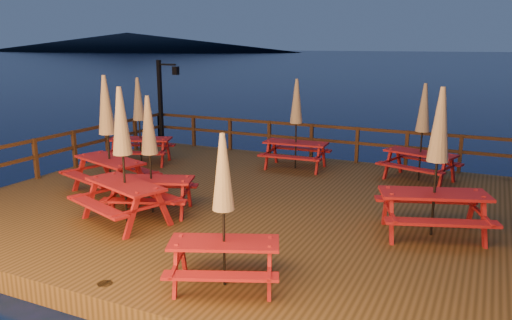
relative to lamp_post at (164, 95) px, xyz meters
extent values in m
plane|color=black|center=(5.39, -4.55, -2.20)|extent=(500.00, 500.00, 0.00)
cube|color=#443015|center=(5.39, -4.55, -2.00)|extent=(12.00, 10.00, 0.40)
cylinder|color=#331D10|center=(-0.21, 0.05, -2.50)|extent=(0.24, 0.24, 1.40)
cylinder|color=#331D10|center=(5.39, 0.05, -2.50)|extent=(0.24, 0.24, 1.40)
cylinder|color=#331D10|center=(10.99, 0.05, -2.50)|extent=(0.24, 0.24, 1.40)
cube|color=#331D10|center=(5.39, 0.30, -0.75)|extent=(11.70, 0.06, 0.09)
cube|color=#331D10|center=(5.39, 0.30, -1.19)|extent=(11.70, 0.06, 0.09)
cube|color=#331D10|center=(0.71, 0.30, -1.25)|extent=(0.10, 0.10, 1.10)
cube|color=#331D10|center=(5.39, 0.30, -1.25)|extent=(0.10, 0.10, 1.10)
cube|color=#331D10|center=(10.07, 0.30, -1.25)|extent=(0.10, 0.10, 1.10)
cube|color=#331D10|center=(-0.46, -4.55, -0.75)|extent=(0.06, 9.70, 0.09)
cube|color=#331D10|center=(-0.46, -4.55, -1.19)|extent=(0.06, 9.70, 0.09)
cube|color=#331D10|center=(-0.46, -4.55, -1.25)|extent=(0.10, 0.10, 1.10)
cube|color=#331D10|center=(-0.46, -0.67, -1.25)|extent=(0.10, 0.10, 1.10)
cube|color=black|center=(-0.16, 0.00, -0.30)|extent=(0.12, 0.12, 3.00)
cube|color=black|center=(0.19, 0.00, 1.05)|extent=(0.70, 0.06, 0.06)
cube|color=black|center=(0.54, 0.00, 0.85)|extent=(0.18, 0.18, 0.28)
sphere|color=#EAB45D|center=(0.54, 0.00, 0.85)|extent=(0.14, 0.14, 0.14)
ellipsoid|color=black|center=(-154.61, 185.45, 2.30)|extent=(180.00, 84.00, 9.00)
cube|color=maroon|center=(4.04, -6.15, -1.06)|extent=(1.89, 1.28, 0.05)
cube|color=maroon|center=(3.82, -5.61, -1.35)|extent=(1.74, 0.89, 0.05)
cube|color=maroon|center=(4.25, -6.70, -1.35)|extent=(1.74, 0.89, 0.05)
cube|color=maroon|center=(3.23, -6.12, -1.43)|extent=(0.09, 0.11, 0.73)
cube|color=maroon|center=(3.47, -6.72, -1.43)|extent=(0.09, 0.11, 0.73)
cube|color=maroon|center=(4.60, -5.59, -1.43)|extent=(0.09, 0.11, 0.73)
cube|color=maroon|center=(4.84, -6.19, -1.43)|extent=(0.09, 0.11, 0.73)
cylinder|color=black|center=(4.04, -6.15, -0.57)|extent=(0.04, 0.04, 2.45)
cone|color=tan|center=(4.04, -6.15, 0.11)|extent=(0.35, 0.35, 1.22)
sphere|color=black|center=(4.04, -6.15, 0.68)|extent=(0.07, 0.07, 0.07)
cube|color=maroon|center=(8.87, -1.01, -1.05)|extent=(1.92, 1.20, 0.05)
cube|color=maroon|center=(9.05, -0.44, -1.35)|extent=(1.80, 0.79, 0.05)
cube|color=maroon|center=(8.69, -1.59, -1.35)|extent=(1.80, 0.79, 0.05)
cube|color=maroon|center=(8.25, -0.48, -1.42)|extent=(0.09, 0.11, 0.75)
cube|color=maroon|center=(8.06, -1.11, -1.42)|extent=(0.09, 0.11, 0.75)
cube|color=maroon|center=(9.68, -0.92, -1.42)|extent=(0.09, 0.11, 0.75)
cube|color=maroon|center=(9.49, -1.55, -1.42)|extent=(0.09, 0.11, 0.75)
cylinder|color=black|center=(8.87, -1.01, -0.55)|extent=(0.04, 0.04, 2.50)
cone|color=tan|center=(8.87, -1.01, 0.15)|extent=(0.36, 0.36, 1.25)
sphere|color=black|center=(8.87, -1.01, 0.73)|extent=(0.07, 0.07, 0.07)
cube|color=maroon|center=(3.92, -6.86, -0.99)|extent=(2.06, 1.35, 0.05)
cube|color=maroon|center=(4.13, -6.25, -1.31)|extent=(1.92, 0.92, 0.05)
cube|color=maroon|center=(3.70, -7.46, -1.31)|extent=(1.92, 0.92, 0.05)
cube|color=maroon|center=(3.28, -6.26, -1.39)|extent=(0.10, 0.12, 0.80)
cube|color=maroon|center=(3.04, -6.92, -1.39)|extent=(0.10, 0.12, 0.80)
cube|color=maroon|center=(4.79, -6.79, -1.39)|extent=(0.10, 0.12, 0.80)
cube|color=maroon|center=(4.56, -7.46, -1.39)|extent=(0.10, 0.12, 0.80)
cylinder|color=black|center=(3.92, -6.86, -0.46)|extent=(0.05, 0.05, 2.67)
cone|color=tan|center=(3.92, -6.86, 0.29)|extent=(0.39, 0.39, 1.34)
sphere|color=black|center=(3.92, -6.86, 0.91)|extent=(0.07, 0.07, 0.07)
cube|color=maroon|center=(9.64, -4.94, -0.98)|extent=(2.11, 1.38, 0.05)
cube|color=maroon|center=(9.42, -4.33, -1.30)|extent=(1.96, 0.95, 0.05)
cube|color=maroon|center=(9.86, -5.56, -1.30)|extent=(1.96, 0.95, 0.05)
cube|color=maroon|center=(8.75, -4.88, -1.39)|extent=(0.10, 0.12, 0.82)
cube|color=maroon|center=(8.99, -5.56, -1.39)|extent=(0.10, 0.12, 0.82)
cube|color=maroon|center=(10.29, -4.33, -1.39)|extent=(0.10, 0.12, 0.82)
cube|color=maroon|center=(10.53, -5.01, -1.39)|extent=(0.10, 0.12, 0.82)
cylinder|color=black|center=(9.64, -4.94, -0.43)|extent=(0.05, 0.05, 2.73)
cone|color=tan|center=(9.64, -4.94, 0.33)|extent=(0.39, 0.39, 1.37)
sphere|color=black|center=(9.64, -4.94, 0.97)|extent=(0.08, 0.08, 0.08)
cube|color=maroon|center=(5.42, -1.16, -1.04)|extent=(1.85, 0.82, 0.05)
cube|color=maroon|center=(5.38, -0.56, -1.34)|extent=(1.83, 0.40, 0.05)
cube|color=maroon|center=(5.46, -1.76, -1.34)|extent=(1.83, 0.40, 0.05)
cube|color=maroon|center=(4.64, -0.88, -1.42)|extent=(0.07, 0.10, 0.75)
cube|color=maroon|center=(4.68, -1.54, -1.42)|extent=(0.07, 0.10, 0.75)
cube|color=maroon|center=(6.15, -0.78, -1.42)|extent=(0.07, 0.10, 0.75)
cube|color=maroon|center=(6.19, -1.44, -1.42)|extent=(0.07, 0.10, 0.75)
cylinder|color=black|center=(5.42, -1.16, -0.54)|extent=(0.04, 0.04, 2.52)
cone|color=tan|center=(5.42, -1.16, 0.17)|extent=(0.36, 0.36, 1.26)
sphere|color=black|center=(5.42, -1.16, 0.75)|extent=(0.07, 0.07, 0.07)
cube|color=maroon|center=(0.97, -2.62, -1.04)|extent=(1.94, 1.32, 0.05)
cube|color=maroon|center=(0.75, -2.05, -1.34)|extent=(1.79, 0.92, 0.05)
cube|color=maroon|center=(1.19, -3.18, -1.34)|extent=(1.79, 0.92, 0.05)
cube|color=maroon|center=(0.14, -2.58, -1.42)|extent=(0.09, 0.12, 0.75)
cube|color=maroon|center=(0.39, -3.20, -1.42)|extent=(0.09, 0.12, 0.75)
cube|color=maroon|center=(1.55, -2.03, -1.42)|extent=(0.09, 0.12, 0.75)
cube|color=maroon|center=(1.79, -2.65, -1.42)|extent=(0.09, 0.12, 0.75)
cylinder|color=black|center=(0.97, -2.62, -0.54)|extent=(0.04, 0.04, 2.51)
cone|color=tan|center=(0.97, -2.62, 0.16)|extent=(0.36, 0.36, 1.26)
sphere|color=black|center=(0.97, -2.62, 0.75)|extent=(0.07, 0.07, 0.07)
cube|color=maroon|center=(7.06, -8.40, -1.12)|extent=(1.75, 1.23, 0.05)
cube|color=maroon|center=(6.84, -7.90, -1.39)|extent=(1.60, 0.88, 0.05)
cube|color=maroon|center=(7.27, -8.90, -1.39)|extent=(1.60, 0.88, 0.05)
cube|color=maroon|center=(6.31, -8.39, -1.46)|extent=(0.09, 0.10, 0.68)
cube|color=maroon|center=(6.55, -8.94, -1.46)|extent=(0.09, 0.10, 0.68)
cube|color=maroon|center=(7.56, -7.86, -1.46)|extent=(0.09, 0.10, 0.68)
cube|color=maroon|center=(7.80, -8.41, -1.46)|extent=(0.09, 0.10, 0.68)
cylinder|color=black|center=(7.06, -8.40, -0.66)|extent=(0.04, 0.04, 2.27)
cone|color=tan|center=(7.06, -8.40, -0.03)|extent=(0.33, 0.33, 1.13)
sphere|color=black|center=(7.06, -8.40, 0.50)|extent=(0.06, 0.06, 0.06)
cube|color=maroon|center=(2.26, -5.42, -0.97)|extent=(2.13, 1.35, 0.06)
cube|color=maroon|center=(2.46, -4.79, -1.30)|extent=(1.99, 0.90, 0.06)
cube|color=maroon|center=(2.05, -6.05, -1.30)|extent=(1.99, 0.90, 0.06)
cube|color=maroon|center=(1.58, -4.82, -1.38)|extent=(0.10, 0.13, 0.83)
cube|color=maroon|center=(1.35, -5.52, -1.38)|extent=(0.10, 0.13, 0.83)
cube|color=maroon|center=(3.16, -5.33, -1.38)|extent=(0.10, 0.13, 0.83)
cube|color=maroon|center=(2.93, -6.02, -1.38)|extent=(0.10, 0.13, 0.83)
cylinder|color=black|center=(2.26, -5.42, -0.41)|extent=(0.05, 0.05, 2.76)
cone|color=tan|center=(2.26, -5.42, 0.36)|extent=(0.40, 0.40, 1.38)
sphere|color=black|center=(2.26, -5.42, 1.00)|extent=(0.08, 0.08, 0.08)
camera|label=1|loc=(10.46, -14.45, 1.77)|focal=35.00mm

